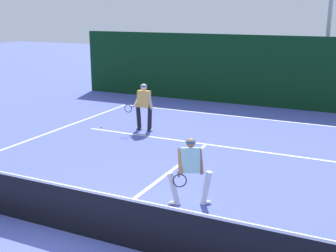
% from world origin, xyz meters
% --- Properties ---
extents(ground_plane, '(80.00, 80.00, 0.00)m').
position_xyz_m(ground_plane, '(0.00, 0.00, 0.00)').
color(ground_plane, '#4F5CBD').
extents(court_line_baseline_far, '(10.93, 0.10, 0.01)m').
position_xyz_m(court_line_baseline_far, '(0.00, 10.64, 0.00)').
color(court_line_baseline_far, white).
rests_on(court_line_baseline_far, ground_plane).
extents(court_line_service, '(8.91, 0.10, 0.01)m').
position_xyz_m(court_line_service, '(0.00, 6.54, 0.00)').
color(court_line_service, white).
rests_on(court_line_service, ground_plane).
extents(court_line_centre, '(0.10, 6.40, 0.01)m').
position_xyz_m(court_line_centre, '(0.00, 3.20, 0.00)').
color(court_line_centre, white).
rests_on(court_line_centre, ground_plane).
extents(tennis_net, '(11.98, 0.09, 1.08)m').
position_xyz_m(tennis_net, '(0.00, 0.00, 0.50)').
color(tennis_net, '#1E4723').
rests_on(tennis_net, ground_plane).
extents(player_near, '(0.95, 1.02, 1.54)m').
position_xyz_m(player_near, '(1.27, 2.15, 0.84)').
color(player_near, silver).
rests_on(player_near, ground_plane).
extents(player_far, '(0.81, 0.87, 1.68)m').
position_xyz_m(player_far, '(-2.62, 7.17, 0.93)').
color(player_far, black).
rests_on(player_far, ground_plane).
extents(tennis_ball, '(0.07, 0.07, 0.07)m').
position_xyz_m(tennis_ball, '(-4.19, 6.80, 0.03)').
color(tennis_ball, '#D1E033').
rests_on(tennis_ball, ground_plane).
extents(back_fence_windscreen, '(17.92, 0.12, 3.12)m').
position_xyz_m(back_fence_windscreen, '(0.00, 13.02, 1.56)').
color(back_fence_windscreen, black).
rests_on(back_fence_windscreen, ground_plane).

